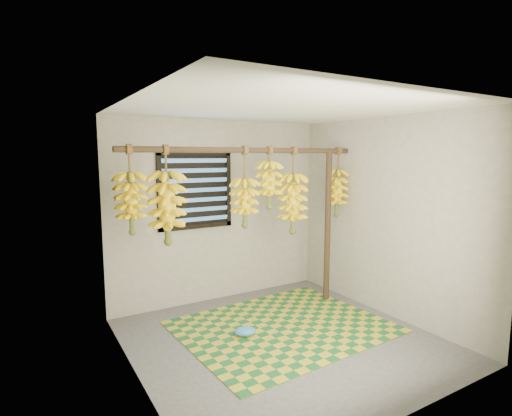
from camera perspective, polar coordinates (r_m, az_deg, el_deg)
floor at (r=4.46m, az=3.83°, el=-18.37°), size 3.00×3.00×0.01m
ceiling at (r=4.04m, az=4.13°, el=14.10°), size 3.00×3.00×0.01m
wall_back at (r=5.37m, az=-5.24°, el=-0.45°), size 3.00×0.01×2.40m
wall_left at (r=3.46m, az=-17.01°, el=-5.14°), size 0.01×3.00×2.40m
wall_right at (r=5.08m, az=18.04°, el=-1.24°), size 0.01×3.00×2.40m
window at (r=5.17m, az=-8.64°, el=2.53°), size 1.00×0.04×1.00m
hanging_pole at (r=4.61m, az=-0.97°, el=8.25°), size 3.00×0.06×0.06m
support_post at (r=5.39m, az=10.20°, el=-2.66°), size 0.08×0.08×2.00m
woven_mat at (r=4.75m, az=3.88°, el=-16.53°), size 2.35×1.92×0.01m
plastic_bag at (r=4.50m, az=-1.57°, el=-17.20°), size 0.28×0.24×0.10m
banana_bunch_a at (r=4.13m, az=-17.42°, el=0.70°), size 0.31×0.31×0.89m
banana_bunch_b at (r=4.24m, az=-12.58°, el=0.05°), size 0.36×0.36×1.03m
banana_bunch_c at (r=4.61m, az=-1.61°, el=0.81°), size 0.31×0.31×0.93m
banana_bunch_d at (r=4.76m, az=1.88°, el=3.39°), size 0.30×0.30×0.73m
banana_bunch_e at (r=4.98m, az=5.30°, el=0.66°), size 0.35×0.35×1.07m
banana_bunch_f at (r=5.43m, az=11.50°, el=2.20°), size 0.29×0.29×0.91m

